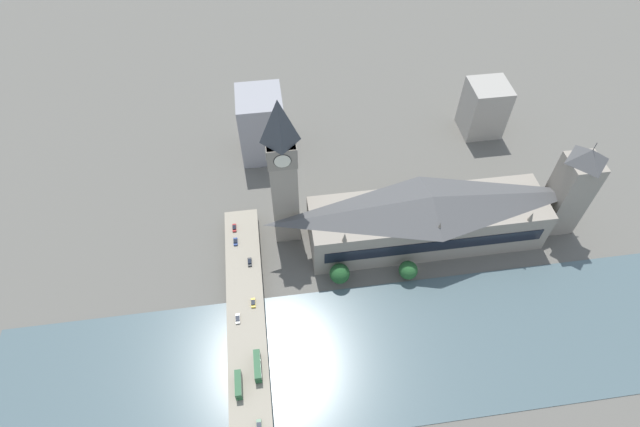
# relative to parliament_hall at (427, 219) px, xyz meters

# --- Properties ---
(ground_plane) EXTENTS (600.00, 600.00, 0.00)m
(ground_plane) POSITION_rel_parliament_hall_xyz_m (-16.94, 8.00, -14.81)
(ground_plane) COLOR #605E56
(river_water) EXTENTS (61.75, 360.00, 0.30)m
(river_water) POSITION_rel_parliament_hall_xyz_m (-53.81, 8.00, -14.66)
(river_water) COLOR #4C6066
(river_water) RESTS_ON ground_plane
(parliament_hall) EXTENTS (28.33, 108.37, 29.83)m
(parliament_hall) POSITION_rel_parliament_hall_xyz_m (0.00, 0.00, 0.00)
(parliament_hall) COLOR gray
(parliament_hall) RESTS_ON ground_plane
(clock_tower) EXTENTS (12.85, 12.85, 79.11)m
(clock_tower) POSITION_rel_parliament_hall_xyz_m (12.88, 64.01, 27.03)
(clock_tower) COLOR gray
(clock_tower) RESTS_ON ground_plane
(victoria_tower) EXTENTS (14.56, 14.56, 53.37)m
(victoria_tower) POSITION_rel_parliament_hall_xyz_m (0.05, -65.46, 9.88)
(victoria_tower) COLOR gray
(victoria_tower) RESTS_ON ground_plane
(road_bridge) EXTENTS (155.50, 15.74, 6.20)m
(road_bridge) POSITION_rel_parliament_hall_xyz_m (-53.81, 85.70, -9.73)
(road_bridge) COLOR gray
(road_bridge) RESTS_ON ground_plane
(double_decker_bus_lead) EXTENTS (10.22, 2.48, 4.85)m
(double_decker_bus_lead) POSITION_rel_parliament_hall_xyz_m (-63.30, 89.34, -5.95)
(double_decker_bus_lead) COLOR #235B33
(double_decker_bus_lead) RESTS_ON road_bridge
(double_decker_bus_rear) EXTENTS (11.97, 2.64, 4.88)m
(double_decker_bus_rear) POSITION_rel_parliament_hall_xyz_m (-57.02, 81.85, -5.92)
(double_decker_bus_rear) COLOR #235B33
(double_decker_bus_rear) RESTS_ON road_bridge
(car_northbound_lead) EXTENTS (4.41, 1.86, 1.40)m
(car_northbound_lead) POSITION_rel_parliament_hall_xyz_m (-28.30, 82.23, -7.91)
(car_northbound_lead) COLOR gold
(car_northbound_lead) RESTS_ON road_bridge
(car_northbound_mid) EXTENTS (4.19, 1.88, 1.43)m
(car_northbound_mid) POSITION_rel_parliament_hall_xyz_m (5.00, 88.70, -7.90)
(car_northbound_mid) COLOR navy
(car_northbound_mid) RESTS_ON road_bridge
(car_southbound_lead) EXTENTS (4.48, 1.77, 1.43)m
(car_southbound_lead) POSITION_rel_parliament_hall_xyz_m (-7.30, 82.70, -7.91)
(car_southbound_lead) COLOR black
(car_southbound_lead) RESTS_ON road_bridge
(car_southbound_mid) EXTENTS (4.59, 1.79, 1.40)m
(car_southbound_mid) POSITION_rel_parliament_hall_xyz_m (13.22, 88.99, -7.92)
(car_southbound_mid) COLOR maroon
(car_southbound_mid) RESTS_ON road_bridge
(car_southbound_tail) EXTENTS (4.54, 1.85, 1.27)m
(car_southbound_tail) POSITION_rel_parliament_hall_xyz_m (-34.83, 88.95, -7.96)
(car_southbound_tail) COLOR silver
(car_southbound_tail) RESTS_ON road_bridge
(car_southbound_extra) EXTENTS (4.66, 1.86, 1.39)m
(car_southbound_extra) POSITION_rel_parliament_hall_xyz_m (-78.59, 82.74, -7.90)
(car_southbound_extra) COLOR #2D5638
(car_southbound_extra) RESTS_ON road_bridge
(city_block_west) EXTENTS (26.24, 23.45, 37.11)m
(city_block_west) POSITION_rel_parliament_hall_xyz_m (71.93, 71.48, 3.75)
(city_block_west) COLOR #939399
(city_block_west) RESTS_ON ground_plane
(city_block_center) EXTENTS (20.68, 21.23, 30.65)m
(city_block_center) POSITION_rel_parliament_hall_xyz_m (72.81, -53.05, 0.52)
(city_block_center) COLOR #A39E93
(city_block_center) RESTS_ON ground_plane
(tree_embankment_near) EXTENTS (9.04, 9.04, 11.19)m
(tree_embankment_near) POSITION_rel_parliament_hall_xyz_m (-18.80, 43.71, -8.15)
(tree_embankment_near) COLOR brown
(tree_embankment_near) RESTS_ON ground_plane
(tree_embankment_mid) EXTENTS (8.47, 8.47, 9.87)m
(tree_embankment_mid) POSITION_rel_parliament_hall_xyz_m (-20.51, 12.98, -9.18)
(tree_embankment_mid) COLOR brown
(tree_embankment_mid) RESTS_ON ground_plane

